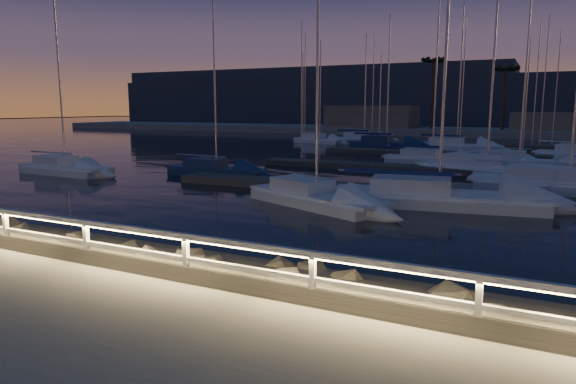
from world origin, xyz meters
name	(u,v)px	position (x,y,z in m)	size (l,w,h in m)	color
ground	(151,274)	(0.00, 0.00, 0.00)	(400.00, 400.00, 0.00)	#A9A699
harbor_water	(429,169)	(0.00, 31.22, -0.97)	(400.00, 440.00, 0.60)	black
guard_rail	(147,241)	(-0.07, 0.00, 0.77)	(44.11, 0.12, 1.06)	white
riprap	(71,246)	(-4.12, 1.30, -0.18)	(30.35, 2.21, 1.24)	#5F5C52
floating_docks	(433,160)	(0.00, 32.50, -0.40)	(22.00, 36.00, 0.40)	#635A52
far_shore	(487,130)	(-0.12, 74.05, 0.29)	(160.00, 14.00, 5.20)	#A9A699
palm_left	(434,63)	(-8.00, 72.00, 10.14)	(3.00, 3.00, 11.20)	brown
palm_center	(506,71)	(2.00, 73.00, 8.78)	(3.00, 3.00, 9.70)	brown
distant_hills	(424,103)	(-22.13, 133.69, 4.74)	(230.00, 37.50, 18.00)	#313B4C
sailboat_a	(64,167)	(-20.20, 14.57, -0.16)	(7.11, 2.38, 12.04)	white
sailboat_b	(313,196)	(-1.31, 12.08, -0.18)	(7.53, 4.79, 12.52)	white
sailboat_c	(483,168)	(4.36, 26.31, -0.14)	(9.31, 5.40, 15.27)	white
sailboat_d	(433,195)	(3.49, 14.39, -0.15)	(9.77, 4.25, 16.00)	white
sailboat_f	(214,169)	(-10.93, 18.28, -0.19)	(7.00, 2.47, 11.73)	navy
sailboat_g	(516,161)	(6.00, 31.96, -0.16)	(8.42, 2.85, 14.10)	white
sailboat_h	(563,183)	(8.78, 21.05, -0.14)	(9.71, 3.31, 16.20)	white
sailboat_i	(318,139)	(-16.58, 48.28, -0.16)	(7.31, 4.00, 12.08)	white
sailboat_j	(430,158)	(-0.03, 31.28, -0.17)	(7.50, 2.52, 12.62)	white
sailboat_k	(454,145)	(-0.46, 45.93, -0.16)	(8.86, 4.20, 14.51)	white
sailboat_m	(362,139)	(-12.07, 51.31, -0.14)	(7.69, 2.52, 13.04)	white
sailboat_n	(384,143)	(-7.66, 45.47, -0.14)	(8.34, 3.02, 13.95)	navy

